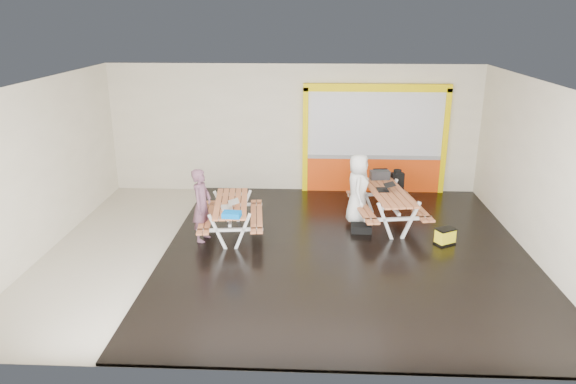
{
  "coord_description": "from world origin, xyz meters",
  "views": [
    {
      "loc": [
        0.52,
        -10.18,
        4.74
      ],
      "look_at": [
        0.0,
        0.9,
        1.0
      ],
      "focal_mm": 33.09,
      "sensor_mm": 36.0,
      "label": 1
    }
  ],
  "objects_px": {
    "picnic_table_left": "(231,210)",
    "laptop_right": "(385,188)",
    "picnic_table_right": "(388,200)",
    "fluke_bag": "(445,236)",
    "backpack": "(397,180)",
    "dark_case": "(361,228)",
    "person_right": "(358,189)",
    "person_left": "(202,205)",
    "toolbox": "(380,175)",
    "blue_pouch": "(232,215)",
    "laptop_left": "(229,205)"
  },
  "relations": [
    {
      "from": "backpack",
      "to": "dark_case",
      "type": "height_order",
      "value": "backpack"
    },
    {
      "from": "blue_pouch",
      "to": "fluke_bag",
      "type": "xyz_separation_m",
      "value": [
        4.49,
        0.56,
        -0.64
      ]
    },
    {
      "from": "blue_pouch",
      "to": "toolbox",
      "type": "xyz_separation_m",
      "value": [
        3.29,
        2.56,
        0.12
      ]
    },
    {
      "from": "person_right",
      "to": "blue_pouch",
      "type": "height_order",
      "value": "person_right"
    },
    {
      "from": "toolbox",
      "to": "dark_case",
      "type": "xyz_separation_m",
      "value": [
        -0.54,
        -1.41,
        -0.84
      ]
    },
    {
      "from": "picnic_table_right",
      "to": "picnic_table_left",
      "type": "bearing_deg",
      "value": -168.03
    },
    {
      "from": "person_left",
      "to": "dark_case",
      "type": "xyz_separation_m",
      "value": [
        3.48,
        0.59,
        -0.71
      ]
    },
    {
      "from": "picnic_table_left",
      "to": "person_right",
      "type": "relative_size",
      "value": 1.31
    },
    {
      "from": "picnic_table_left",
      "to": "laptop_right",
      "type": "height_order",
      "value": "laptop_right"
    },
    {
      "from": "person_left",
      "to": "laptop_right",
      "type": "distance_m",
      "value": 4.2
    },
    {
      "from": "fluke_bag",
      "to": "person_left",
      "type": "bearing_deg",
      "value": -179.99
    },
    {
      "from": "person_right",
      "to": "picnic_table_right",
      "type": "bearing_deg",
      "value": -85.12
    },
    {
      "from": "picnic_table_left",
      "to": "laptop_right",
      "type": "distance_m",
      "value": 3.57
    },
    {
      "from": "picnic_table_right",
      "to": "fluke_bag",
      "type": "xyz_separation_m",
      "value": [
        1.11,
        -1.06,
        -0.45
      ]
    },
    {
      "from": "fluke_bag",
      "to": "dark_case",
      "type": "bearing_deg",
      "value": 161.36
    },
    {
      "from": "laptop_left",
      "to": "backpack",
      "type": "height_order",
      "value": "backpack"
    },
    {
      "from": "picnic_table_left",
      "to": "toolbox",
      "type": "bearing_deg",
      "value": 26.14
    },
    {
      "from": "picnic_table_right",
      "to": "person_right",
      "type": "bearing_deg",
      "value": 179.11
    },
    {
      "from": "person_right",
      "to": "dark_case",
      "type": "xyz_separation_m",
      "value": [
        0.06,
        -0.48,
        -0.77
      ]
    },
    {
      "from": "laptop_left",
      "to": "laptop_right",
      "type": "height_order",
      "value": "laptop_right"
    },
    {
      "from": "laptop_right",
      "to": "dark_case",
      "type": "relative_size",
      "value": 0.91
    },
    {
      "from": "picnic_table_right",
      "to": "person_right",
      "type": "relative_size",
      "value": 1.46
    },
    {
      "from": "person_left",
      "to": "backpack",
      "type": "relative_size",
      "value": 3.1
    },
    {
      "from": "picnic_table_left",
      "to": "laptop_right",
      "type": "bearing_deg",
      "value": 13.19
    },
    {
      "from": "toolbox",
      "to": "dark_case",
      "type": "bearing_deg",
      "value": -110.91
    },
    {
      "from": "laptop_left",
      "to": "dark_case",
      "type": "distance_m",
      "value": 3.03
    },
    {
      "from": "person_right",
      "to": "blue_pouch",
      "type": "relative_size",
      "value": 4.46
    },
    {
      "from": "picnic_table_right",
      "to": "backpack",
      "type": "xyz_separation_m",
      "value": [
        0.37,
        1.11,
        0.13
      ]
    },
    {
      "from": "picnic_table_left",
      "to": "person_right",
      "type": "xyz_separation_m",
      "value": [
        2.83,
        0.76,
        0.3
      ]
    },
    {
      "from": "picnic_table_right",
      "to": "fluke_bag",
      "type": "height_order",
      "value": "picnic_table_right"
    },
    {
      "from": "picnic_table_right",
      "to": "laptop_left",
      "type": "height_order",
      "value": "laptop_left"
    },
    {
      "from": "fluke_bag",
      "to": "toolbox",
      "type": "bearing_deg",
      "value": 120.98
    },
    {
      "from": "picnic_table_left",
      "to": "fluke_bag",
      "type": "height_order",
      "value": "picnic_table_left"
    },
    {
      "from": "laptop_right",
      "to": "backpack",
      "type": "xyz_separation_m",
      "value": [
        0.44,
        1.05,
        -0.13
      ]
    },
    {
      "from": "person_right",
      "to": "fluke_bag",
      "type": "bearing_deg",
      "value": -114.9
    },
    {
      "from": "person_left",
      "to": "laptop_right",
      "type": "height_order",
      "value": "person_left"
    },
    {
      "from": "laptop_left",
      "to": "backpack",
      "type": "xyz_separation_m",
      "value": [
        3.88,
        2.19,
        -0.06
      ]
    },
    {
      "from": "backpack",
      "to": "dark_case",
      "type": "xyz_separation_m",
      "value": [
        -1.0,
        -1.59,
        -0.66
      ]
    },
    {
      "from": "backpack",
      "to": "dark_case",
      "type": "bearing_deg",
      "value": -122.19
    },
    {
      "from": "laptop_right",
      "to": "toolbox",
      "type": "xyz_separation_m",
      "value": [
        -0.02,
        0.88,
        0.05
      ]
    },
    {
      "from": "picnic_table_right",
      "to": "person_left",
      "type": "height_order",
      "value": "person_left"
    },
    {
      "from": "person_right",
      "to": "dark_case",
      "type": "height_order",
      "value": "person_right"
    },
    {
      "from": "toolbox",
      "to": "backpack",
      "type": "distance_m",
      "value": 0.52
    },
    {
      "from": "picnic_table_right",
      "to": "toolbox",
      "type": "height_order",
      "value": "toolbox"
    },
    {
      "from": "blue_pouch",
      "to": "laptop_left",
      "type": "bearing_deg",
      "value": 103.82
    },
    {
      "from": "person_left",
      "to": "picnic_table_right",
      "type": "bearing_deg",
      "value": -63.68
    },
    {
      "from": "person_left",
      "to": "person_right",
      "type": "relative_size",
      "value": 0.98
    },
    {
      "from": "toolbox",
      "to": "person_left",
      "type": "bearing_deg",
      "value": -153.57
    },
    {
      "from": "blue_pouch",
      "to": "fluke_bag",
      "type": "height_order",
      "value": "blue_pouch"
    },
    {
      "from": "dark_case",
      "to": "fluke_bag",
      "type": "relative_size",
      "value": 0.94
    }
  ]
}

